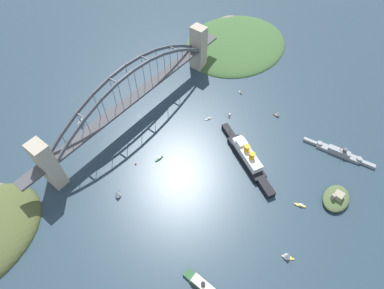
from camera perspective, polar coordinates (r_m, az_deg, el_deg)
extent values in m
plane|color=#283D4C|center=(369.77, -9.75, 5.30)|extent=(1400.00, 1400.00, 0.00)
cube|color=#ADA38E|center=(412.85, 1.19, 17.32)|extent=(13.93, 18.10, 58.72)
cube|color=#ADA38E|center=(315.16, -25.00, -3.41)|extent=(13.93, 18.10, 58.72)
cube|color=#47474C|center=(348.55, -10.43, 8.69)|extent=(213.78, 12.97, 2.40)
cube|color=#47474C|center=(424.98, 2.84, 18.56)|extent=(24.00, 12.97, 2.40)
cube|color=#47474C|center=(312.49, -27.72, -5.51)|extent=(24.00, 12.97, 2.40)
cube|color=#4C515B|center=(401.89, -0.81, 17.61)|extent=(23.79, 1.80, 16.73)
cube|color=#4C515B|center=(380.98, -3.01, 17.64)|extent=(23.49, 1.80, 13.78)
cube|color=#4C515B|center=(362.43, -5.43, 17.24)|extent=(23.14, 1.80, 10.81)
cube|color=#4C515B|center=(346.35, -8.03, 16.35)|extent=(22.74, 1.80, 7.81)
cube|color=#4C515B|center=(332.94, -10.77, 14.91)|extent=(22.30, 1.80, 4.75)
cube|color=#4C515B|center=(322.42, -13.58, 12.89)|extent=(22.30, 1.80, 4.75)
cube|color=#4C515B|center=(315.09, -16.39, 10.29)|extent=(22.74, 1.80, 7.81)
cube|color=#4C515B|center=(311.27, -19.12, 7.15)|extent=(23.14, 1.80, 10.81)
cube|color=#4C515B|center=(311.27, -21.70, 3.56)|extent=(23.49, 1.80, 13.78)
cube|color=#4C515B|center=(315.38, -24.05, -0.37)|extent=(23.79, 1.80, 16.73)
cube|color=#4C515B|center=(395.95, 0.57, 17.01)|extent=(23.79, 1.80, 16.73)
cube|color=#4C515B|center=(374.72, -1.58, 17.03)|extent=(23.49, 1.80, 13.78)
cube|color=#4C515B|center=(355.84, -3.97, 16.60)|extent=(23.14, 1.80, 10.81)
cube|color=#4C515B|center=(339.45, -6.55, 15.68)|extent=(22.74, 1.80, 7.81)
cube|color=#4C515B|center=(325.75, -9.29, 14.20)|extent=(22.30, 1.80, 4.75)
cube|color=#4C515B|center=(314.99, -12.12, 12.13)|extent=(22.30, 1.80, 4.75)
cube|color=#4C515B|center=(307.48, -14.96, 9.46)|extent=(22.74, 1.80, 7.81)
cube|color=#4C515B|center=(303.56, -17.75, 6.24)|extent=(23.14, 1.80, 10.81)
cube|color=#4C515B|center=(303.57, -20.39, 2.56)|extent=(23.49, 1.80, 13.78)
cube|color=#4C515B|center=(307.78, -22.83, -1.45)|extent=(23.79, 1.80, 16.73)
cube|color=#4C515B|center=(410.05, 0.88, 17.21)|extent=(1.40, 11.67, 1.40)
cube|color=#4C515B|center=(367.94, -3.48, 17.24)|extent=(1.40, 11.67, 1.40)
cube|color=#4C515B|center=(335.51, -8.66, 15.41)|extent=(1.40, 11.67, 1.40)
cube|color=#4C515B|center=(314.29, -14.29, 11.32)|extent=(1.40, 11.67, 1.40)
cube|color=#4C515B|center=(306.61, -19.79, 4.98)|extent=(1.40, 11.67, 1.40)
cube|color=#4C515B|center=(314.96, -24.57, -2.92)|extent=(1.40, 11.67, 1.40)
cylinder|color=#4C515B|center=(394.61, -1.86, 16.96)|extent=(0.56, 0.56, 12.83)
cylinder|color=#4C515B|center=(388.57, -0.47, 16.34)|extent=(0.56, 0.56, 12.83)
cylinder|color=#4C515B|center=(378.08, -4.09, 16.07)|extent=(0.56, 0.56, 23.74)
cylinder|color=#4C515B|center=(371.76, -2.68, 15.43)|extent=(0.56, 0.56, 23.74)
cylinder|color=#4C515B|center=(363.16, -6.48, 14.89)|extent=(0.56, 0.56, 31.54)
cylinder|color=#4C515B|center=(356.58, -5.05, 14.22)|extent=(0.56, 0.56, 31.54)
cylinder|color=#4C515B|center=(350.01, -9.00, 13.38)|extent=(0.56, 0.56, 36.21)
cylinder|color=#4C515B|center=(343.18, -7.57, 12.67)|extent=(0.56, 0.56, 36.21)
cylinder|color=#4C515B|center=(338.81, -11.64, 11.53)|extent=(0.56, 0.56, 37.77)
cylinder|color=#4C515B|center=(331.74, -10.22, 10.77)|extent=(0.56, 0.56, 37.77)
cylinder|color=#4C515B|center=(329.73, -14.35, 9.34)|extent=(0.56, 0.56, 36.21)
cylinder|color=#4C515B|center=(322.47, -12.95, 8.52)|extent=(0.56, 0.56, 36.21)
cylinder|color=#4C515B|center=(322.97, -17.11, 6.82)|extent=(0.56, 0.56, 31.54)
cylinder|color=#4C515B|center=(315.55, -15.74, 5.94)|extent=(0.56, 0.56, 31.54)
cylinder|color=#4C515B|center=(318.72, -19.86, 4.01)|extent=(0.56, 0.56, 23.74)
cylinder|color=#4C515B|center=(311.20, -18.55, 3.05)|extent=(0.56, 0.56, 23.74)
cylinder|color=#4C515B|center=(317.12, -22.57, 0.94)|extent=(0.56, 0.56, 12.83)
cylinder|color=#4C515B|center=(309.56, -21.31, -0.10)|extent=(0.56, 0.56, 12.83)
ellipsoid|color=#3D6033|center=(475.28, 7.97, 17.79)|extent=(160.63, 136.23, 19.43)
ellipsoid|color=#756B5B|center=(517.47, 6.63, 21.07)|extent=(56.22, 40.87, 10.68)
cube|color=black|center=(327.06, 9.92, -2.45)|extent=(39.04, 58.05, 6.29)
cube|color=black|center=(346.39, 6.72, 2.39)|extent=(15.52, 20.68, 6.29)
cube|color=black|center=(311.47, 13.52, -7.82)|extent=(16.79, 21.35, 6.29)
cube|color=white|center=(321.58, 10.09, -1.75)|extent=(30.43, 44.15, 7.35)
cube|color=white|center=(323.16, 9.15, 0.39)|extent=(13.20, 13.16, 3.20)
cylinder|color=gold|center=(316.87, 10.07, -0.69)|extent=(5.88, 5.88, 7.10)
cylinder|color=gold|center=(312.33, 10.97, -2.02)|extent=(5.88, 5.88, 7.10)
cylinder|color=tan|center=(338.90, 7.04, 2.98)|extent=(0.50, 0.50, 10.00)
cube|color=gray|center=(362.67, 25.31, -1.34)|extent=(14.33, 45.53, 3.61)
cube|color=gray|center=(360.71, 20.96, 0.52)|extent=(5.67, 15.31, 3.61)
cube|color=gray|center=(367.06, 29.59, -3.17)|extent=(6.36, 15.42, 3.61)
cube|color=gray|center=(360.28, 25.49, -1.04)|extent=(9.47, 23.11, 2.93)
cylinder|color=gray|center=(358.93, 22.46, 0.22)|extent=(5.44, 5.44, 2.20)
cylinder|color=gray|center=(363.33, 28.43, -2.34)|extent=(5.44, 5.44, 2.20)
cylinder|color=gray|center=(355.61, 25.84, -0.42)|extent=(0.60, 0.60, 10.00)
cylinder|color=#4C4C51|center=(358.14, 26.34, -0.97)|extent=(4.27, 4.27, 4.40)
cube|color=#23512D|center=(272.43, 2.01, -24.59)|extent=(8.80, 21.42, 2.99)
cube|color=#23512D|center=(274.43, -0.56, -22.79)|extent=(7.34, 7.16, 2.99)
cube|color=beige|center=(269.28, 2.03, -24.43)|extent=(7.49, 19.63, 3.48)
cylinder|color=black|center=(266.42, 2.05, -24.29)|extent=(3.48, 3.48, 2.40)
ellipsoid|color=#4C6038|center=(327.54, 25.01, -8.98)|extent=(32.10, 23.09, 6.48)
cube|color=#9E937F|center=(323.22, 25.33, -8.52)|extent=(8.00, 8.00, 6.88)
cylinder|color=gray|center=(320.06, 24.51, -8.76)|extent=(3.60, 3.60, 7.56)
cylinder|color=#B7B7B2|center=(377.85, -19.61, 3.78)|extent=(5.09, 5.24, 0.90)
cylinder|color=#B7B7B2|center=(375.92, -19.66, 3.44)|extent=(5.09, 5.24, 0.90)
cylinder|color=maroon|center=(377.09, -19.65, 3.89)|extent=(0.14, 0.14, 1.26)
cylinder|color=maroon|center=(375.15, -19.70, 3.55)|extent=(0.14, 0.14, 1.26)
ellipsoid|color=beige|center=(375.14, -19.73, 3.86)|extent=(6.01, 6.16, 1.50)
cylinder|color=maroon|center=(374.28, -19.26, 3.90)|extent=(1.58, 1.56, 1.42)
cube|color=beige|center=(374.45, -19.63, 3.93)|extent=(9.81, 9.54, 0.20)
cube|color=beige|center=(375.91, -20.20, 3.83)|extent=(4.04, 3.95, 0.12)
cube|color=maroon|center=(374.96, -20.25, 3.96)|extent=(0.85, 0.88, 1.50)
cube|color=gold|center=(290.85, 17.25, -19.26)|extent=(4.96, 6.90, 0.98)
cube|color=gold|center=(291.62, 18.09, -19.42)|extent=(1.98, 2.42, 0.98)
cube|color=gold|center=(290.13, 16.41, -19.10)|extent=(2.22, 2.51, 0.98)
cylinder|color=tan|center=(285.94, 17.63, -18.93)|extent=(0.16, 0.16, 9.96)
cone|color=white|center=(286.06, 17.23, -18.89)|extent=(7.40, 7.40, 7.97)
cube|color=#2D6B3D|center=(326.41, -6.09, -2.64)|extent=(6.10, 2.76, 1.26)
cube|color=#2D6B3D|center=(325.17, -6.61, -3.04)|extent=(2.09, 1.35, 1.26)
cube|color=#2D6B3D|center=(327.68, -5.57, -2.26)|extent=(2.12, 1.57, 1.26)
cube|color=beige|center=(325.73, -6.01, -2.46)|extent=(3.13, 1.97, 1.00)
cube|color=#234C8C|center=(311.01, -13.42, -8.97)|extent=(6.34, 6.08, 0.77)
cube|color=#234C8C|center=(313.04, -13.36, -8.30)|extent=(2.31, 2.24, 0.77)
cube|color=#234C8C|center=(309.02, -13.48, -9.66)|extent=(2.45, 2.40, 0.77)
cylinder|color=tan|center=(306.23, -13.62, -8.36)|extent=(0.16, 0.16, 11.00)
cone|color=white|center=(305.81, -13.63, -8.71)|extent=(8.20, 8.20, 8.80)
cube|color=brown|center=(377.00, 15.26, 5.20)|extent=(2.57, 4.92, 1.03)
cube|color=brown|center=(377.25, 14.82, 5.37)|extent=(1.06, 1.68, 1.03)
cube|color=brown|center=(376.77, 15.70, 5.03)|extent=(1.22, 1.71, 1.03)
cylinder|color=tan|center=(374.47, 15.32, 5.60)|extent=(0.16, 0.16, 6.25)
cone|color=white|center=(374.58, 15.50, 5.49)|extent=(5.00, 5.00, 5.00)
cube|color=gold|center=(314.19, 19.21, -10.52)|extent=(4.71, 7.05, 1.26)
cube|color=gold|center=(313.48, 18.44, -10.33)|extent=(2.12, 2.54, 1.26)
cube|color=gold|center=(314.95, 19.98, -10.70)|extent=(2.41, 2.64, 1.26)
cube|color=beige|center=(313.24, 19.42, -10.44)|extent=(3.12, 3.80, 1.30)
cube|color=silver|center=(396.04, 8.93, 9.44)|extent=(3.19, 4.32, 0.88)
cube|color=silver|center=(397.47, 8.71, 9.66)|extent=(1.27, 1.52, 0.88)
cube|color=silver|center=(394.62, 9.15, 9.21)|extent=(1.42, 1.58, 0.88)
cylinder|color=tan|center=(393.80, 8.97, 9.85)|extent=(0.16, 0.16, 6.34)
cone|color=silver|center=(393.38, 9.06, 9.71)|extent=(4.64, 4.64, 5.07)
cube|color=black|center=(366.66, 6.92, 5.37)|extent=(5.89, 4.62, 0.95)
cube|color=black|center=(364.12, 6.87, 4.95)|extent=(2.19, 1.94, 0.95)
cube|color=black|center=(369.22, 6.96, 5.79)|extent=(2.31, 2.14, 0.95)
cube|color=beige|center=(366.35, 6.94, 5.57)|extent=(3.26, 2.86, 1.22)
cube|color=silver|center=(360.51, 2.99, 4.72)|extent=(5.08, 3.74, 0.97)
cube|color=silver|center=(359.51, 2.51, 4.57)|extent=(1.85, 1.53, 0.97)
cube|color=silver|center=(361.54, 3.47, 4.87)|extent=(1.93, 1.68, 0.97)
cube|color=beige|center=(359.98, 3.09, 4.86)|extent=(2.76, 2.27, 1.01)
cone|color=red|center=(325.68, -10.36, -3.54)|extent=(2.20, 2.20, 2.20)
sphere|color=#F2E566|center=(324.54, -10.40, -3.40)|extent=(0.50, 0.50, 0.50)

